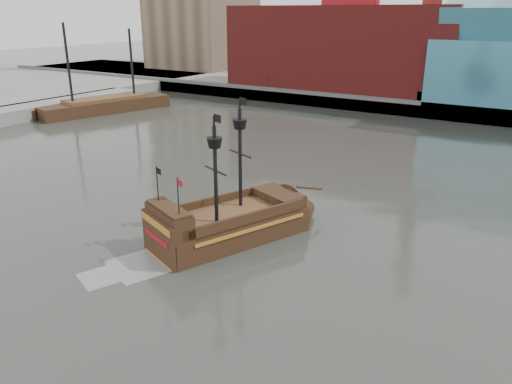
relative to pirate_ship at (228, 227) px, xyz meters
The scene contains 6 objects.
ground 10.40m from the pirate_ship, 61.54° to the right, with size 400.00×400.00×0.00m, color #292C27.
promenade_far 83.04m from the pirate_ship, 86.59° to the left, with size 220.00×60.00×2.00m, color slate.
seawall 53.63m from the pirate_ship, 84.72° to the left, with size 220.00×1.00×2.60m, color #4C4C49.
pier 57.03m from the pirate_ship, 158.51° to the left, with size 6.00×40.00×2.00m, color slate.
pirate_ship is the anchor object (origin of this frame).
docked_vessel 54.86m from the pirate_ship, 147.20° to the left, with size 10.44×22.74×15.09m.
Camera 1 is at (14.88, -18.42, 16.06)m, focal length 35.00 mm.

